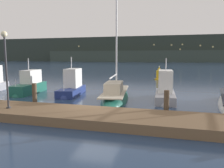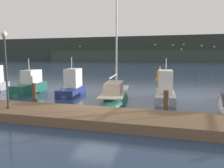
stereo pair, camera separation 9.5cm
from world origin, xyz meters
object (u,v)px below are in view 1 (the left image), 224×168
(motorboat_berth_2, at_px, (29,89))
(motorboat_berth_3, at_px, (72,90))
(channel_buoy, at_px, (159,75))
(motorboat_berth_5, at_px, (165,96))
(sailboat_berth_4, at_px, (115,98))
(dock_lamppost, at_px, (6,57))

(motorboat_berth_2, xyz_separation_m, motorboat_berth_3, (3.96, 0.29, -0.02))
(motorboat_berth_2, height_order, motorboat_berth_3, motorboat_berth_3)
(motorboat_berth_2, height_order, channel_buoy, motorboat_berth_2)
(motorboat_berth_2, relative_size, motorboat_berth_5, 0.97)
(motorboat_berth_3, bearing_deg, sailboat_berth_4, -18.44)
(sailboat_berth_4, distance_m, dock_lamppost, 7.90)
(sailboat_berth_4, bearing_deg, channel_buoy, 81.24)
(sailboat_berth_4, xyz_separation_m, channel_buoy, (2.38, 15.45, 0.58))
(motorboat_berth_3, height_order, sailboat_berth_4, sailboat_berth_4)
(channel_buoy, xyz_separation_m, dock_lamppost, (-6.89, -21.19, 2.46))
(channel_buoy, bearing_deg, motorboat_berth_5, -85.35)
(sailboat_berth_4, bearing_deg, motorboat_berth_2, 172.32)
(motorboat_berth_3, xyz_separation_m, sailboat_berth_4, (4.15, -1.38, -0.22))
(motorboat_berth_5, xyz_separation_m, dock_lamppost, (-8.07, -6.66, 2.82))
(motorboat_berth_5, bearing_deg, channel_buoy, 94.65)
(motorboat_berth_2, distance_m, motorboat_berth_5, 11.67)
(motorboat_berth_2, xyz_separation_m, channel_buoy, (10.49, 14.36, 0.35))
(dock_lamppost, bearing_deg, channel_buoy, 71.99)
(motorboat_berth_5, bearing_deg, motorboat_berth_3, 176.56)
(motorboat_berth_3, relative_size, sailboat_berth_4, 0.42)
(motorboat_berth_5, height_order, dock_lamppost, dock_lamppost)
(channel_buoy, bearing_deg, dock_lamppost, -108.01)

